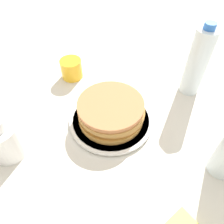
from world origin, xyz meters
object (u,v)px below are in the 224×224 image
object	(u,v)px
juice_glass	(71,69)
cream_jug	(4,140)
pancake_stack	(112,111)
water_bottle_mid	(197,62)
plate	(112,119)

from	to	relation	value
juice_glass	cream_jug	size ratio (longest dim) A/B	0.58
pancake_stack	water_bottle_mid	bearing A→B (deg)	108.23
plate	juice_glass	distance (m)	0.25
juice_glass	water_bottle_mid	xyz separation A→B (m)	(0.13, 0.38, 0.08)
pancake_stack	juice_glass	size ratio (longest dim) A/B	2.64
pancake_stack	water_bottle_mid	size ratio (longest dim) A/B	0.83
plate	cream_jug	bearing A→B (deg)	-77.82
water_bottle_mid	cream_jug	bearing A→B (deg)	-74.48
juice_glass	plate	bearing A→B (deg)	24.89
plate	cream_jug	world-z (taller)	cream_jug
juice_glass	water_bottle_mid	size ratio (longest dim) A/B	0.31
plate	pancake_stack	world-z (taller)	pancake_stack
plate	juice_glass	size ratio (longest dim) A/B	3.31
plate	pancake_stack	xyz separation A→B (m)	(-0.00, -0.00, 0.03)
pancake_stack	water_bottle_mid	distance (m)	0.30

